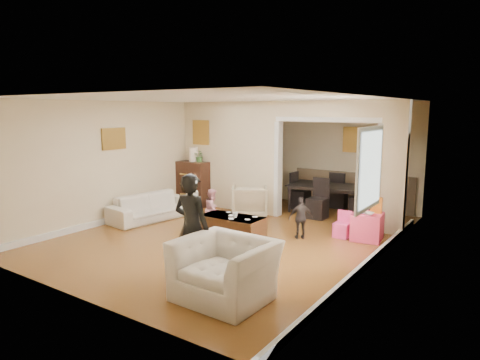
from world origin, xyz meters
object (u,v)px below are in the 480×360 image
Objects in this scene: coffee_cup at (235,215)px; child_kneel_b at (213,209)px; coffee_table at (232,228)px; armchair_back at (250,201)px; table_lamp at (193,154)px; child_kneel_a at (192,211)px; armchair_front at (225,270)px; play_table at (367,227)px; sofa at (152,207)px; child_toddler at (301,218)px; cyan_cup at (362,211)px; dresser at (194,183)px; adult_person at (192,227)px; dining_table at (329,199)px.

child_kneel_b reaches higher than coffee_cup.
coffee_table is 0.29m from coffee_cup.
armchair_back is 7.71× the size of coffee_cup.
table_lamp is 0.40× the size of child_kneel_a.
table_lamp is at bearing 143.99° from coffee_cup.
armchair_front is at bearing 86.25° from armchair_back.
armchair_front is at bearing -45.64° from table_lamp.
table_lamp is 0.68× the size of play_table.
sofa is 2.34m from coffee_table.
child_kneel_b is (0.15, 0.45, -0.03)m from child_kneel_a.
armchair_front is at bearing 55.83° from child_toddler.
sofa is at bearing 85.18° from child_kneel_a.
armchair_back reaches higher than coffee_cup.
child_toddler is (-1.06, -0.63, 0.15)m from play_table.
table_lamp is at bearing -38.71° from armchair_back.
child_kneel_b is (-2.11, 2.46, 0.04)m from armchair_front.
cyan_cup is (4.50, -0.50, -0.76)m from table_lamp.
child_kneel_a is at bearing -169.99° from coffee_table.
child_kneel_b is at bearing 56.48° from armchair_back.
sofa is 2.19m from armchair_back.
cyan_cup is (2.69, -0.31, 0.18)m from armchair_back.
dresser is 0.74m from table_lamp.
adult_person is at bearing 163.70° from armchair_front.
child_toddler is (3.38, 0.54, 0.12)m from sofa.
armchair_front is at bearing -58.10° from coffee_cup.
sofa is 2.11× the size of child_kneel_a.
child_toddler reaches higher than armchair_back.
sofa is at bearing -32.15° from child_toddler.
adult_person is at bearing -169.91° from child_kneel_b.
armchair_front is (2.09, -3.79, 0.02)m from armchair_back.
table_lamp reaches higher than child_kneel_a.
sofa is at bearing -84.56° from dresser.
child_kneel_b is at bearing 156.37° from coffee_cup.
table_lamp is 4.91m from adult_person.
armchair_back is 1.86m from coffee_cup.
coffee_cup is (2.43, -0.26, 0.21)m from sofa.
coffee_cup is (0.10, -0.05, 0.27)m from coffee_table.
play_table is 3.64m from adult_person.
dresser is 4.63m from play_table.
child_kneel_a is (-0.17, -1.79, 0.09)m from armchair_back.
adult_person is (1.32, -3.55, 0.41)m from armchair_back.
child_toddler is (1.73, -0.89, 0.04)m from armchair_back.
dining_table is at bearing -93.94° from adult_person.
child_kneel_a reaches higher than coffee_cup.
coffee_table is at bearing 153.43° from coffee_cup.
armchair_front is 1.47× the size of child_toddler.
coffee_cup is at bearing -26.57° from coffee_table.
armchair_front reaches higher than armchair_back.
coffee_cup is 3.11m from dining_table.
child_toddler reaches higher than dining_table.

